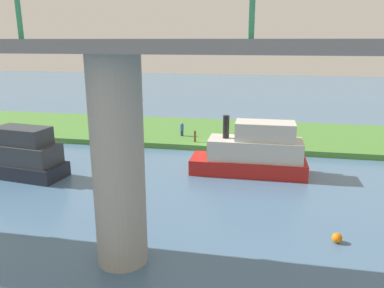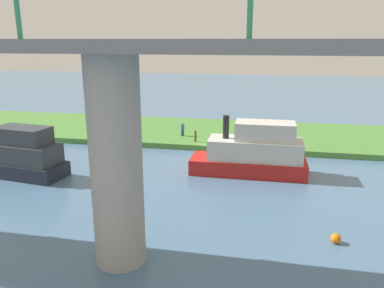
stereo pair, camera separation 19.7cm
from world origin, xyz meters
TOP-DOWN VIEW (x-y plane):
  - ground_plane at (0.00, 0.00)m, footprint 160.00×160.00m
  - grassy_bank at (0.00, -6.00)m, footprint 80.00×12.00m
  - bridge_pylon at (1.81, 17.94)m, footprint 2.22×2.22m
  - bridge_span at (1.81, 17.92)m, footprint 73.70×4.30m
  - person_on_bank at (3.79, -3.22)m, footprint 0.50×0.50m
  - mooring_post at (2.10, -1.19)m, footprint 0.20×0.20m
  - houseboat_blue at (13.49, 8.79)m, footprint 8.13×3.65m
  - skiff_small at (-3.39, 5.11)m, footprint 8.48×2.89m
  - riverboat_paddlewheel at (16.15, 4.38)m, footprint 5.15×2.32m
  - marker_buoy at (-7.93, 14.49)m, footprint 0.50×0.50m

SIDE VIEW (x-z plane):
  - ground_plane at x=0.00m, z-range 0.00..0.00m
  - grassy_bank at x=0.00m, z-range 0.00..0.50m
  - marker_buoy at x=-7.93m, z-range 0.00..0.50m
  - riverboat_paddlewheel at x=16.15m, z-range -0.24..1.42m
  - mooring_post at x=2.10m, z-range 0.50..1.56m
  - person_on_bank at x=3.79m, z-range 0.51..1.90m
  - houseboat_blue at x=13.49m, z-range -0.52..3.49m
  - skiff_small at x=-3.39m, z-range -0.56..3.76m
  - bridge_pylon at x=1.81m, z-range 0.00..9.14m
  - bridge_span at x=1.81m, z-range 8.01..11.26m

